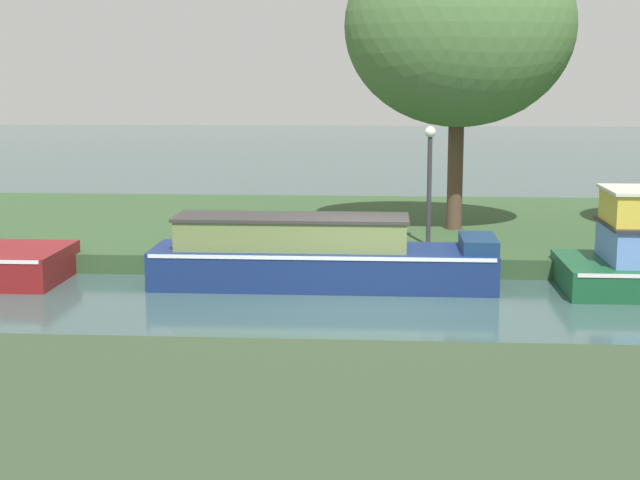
# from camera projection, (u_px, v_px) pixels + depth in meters

# --- Properties ---
(ground_plane) EXTENTS (120.00, 120.00, 0.00)m
(ground_plane) POSITION_uv_depth(u_px,v_px,m) (375.00, 301.00, 17.27)
(ground_plane) COLOR #35504E
(riverbank_far) EXTENTS (72.00, 10.00, 0.40)m
(riverbank_far) POSITION_uv_depth(u_px,v_px,m) (378.00, 229.00, 24.12)
(riverbank_far) COLOR #324F2C
(riverbank_far) RESTS_ON ground_plane
(navy_cruiser) EXTENTS (6.58, 1.67, 1.37)m
(navy_cruiser) POSITION_uv_depth(u_px,v_px,m) (317.00, 256.00, 18.42)
(navy_cruiser) COLOR navy
(navy_cruiser) RESTS_ON ground_plane
(willow_tree_left) EXTENTS (5.26, 3.65, 7.02)m
(willow_tree_left) POSITION_uv_depth(u_px,v_px,m) (460.00, 26.00, 21.68)
(willow_tree_left) COLOR #503A2C
(willow_tree_left) RESTS_ON riverbank_far
(lamp_post) EXTENTS (0.24, 0.24, 2.56)m
(lamp_post) POSITION_uv_depth(u_px,v_px,m) (430.00, 170.00, 20.34)
(lamp_post) COLOR #333338
(lamp_post) RESTS_ON riverbank_far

